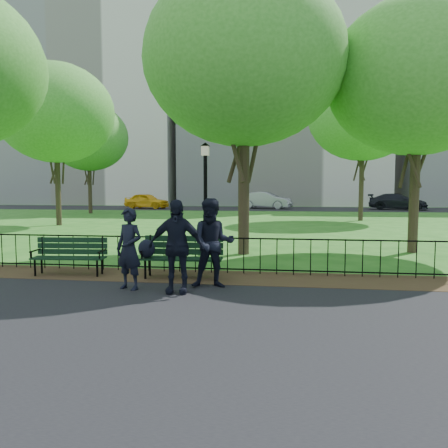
# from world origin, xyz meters

# --- Properties ---
(ground) EXTENTS (120.00, 120.00, 0.00)m
(ground) POSITION_xyz_m (0.00, 0.00, 0.00)
(ground) COLOR #236219
(asphalt_path) EXTENTS (60.00, 9.20, 0.01)m
(asphalt_path) POSITION_xyz_m (0.00, -3.40, 0.01)
(asphalt_path) COLOR black
(asphalt_path) RESTS_ON ground
(dirt_strip) EXTENTS (60.00, 1.60, 0.01)m
(dirt_strip) POSITION_xyz_m (0.00, 1.50, 0.01)
(dirt_strip) COLOR #392817
(dirt_strip) RESTS_ON ground
(far_street) EXTENTS (70.00, 9.00, 0.01)m
(far_street) POSITION_xyz_m (0.00, 35.00, 0.01)
(far_street) COLOR black
(far_street) RESTS_ON ground
(iron_fence) EXTENTS (24.06, 0.06, 1.00)m
(iron_fence) POSITION_xyz_m (0.00, 2.00, 0.50)
(iron_fence) COLOR black
(iron_fence) RESTS_ON ground
(apartment_west) EXTENTS (22.00, 15.00, 26.00)m
(apartment_west) POSITION_xyz_m (-22.00, 48.00, 13.00)
(apartment_west) COLOR white
(apartment_west) RESTS_ON ground
(apartment_mid) EXTENTS (24.00, 15.00, 30.00)m
(apartment_mid) POSITION_xyz_m (2.00, 48.00, 15.00)
(apartment_mid) COLOR silver
(apartment_mid) RESTS_ON ground
(park_bench_main) EXTENTS (1.94, 0.63, 1.06)m
(park_bench_main) POSITION_xyz_m (-0.27, 1.29, 0.64)
(park_bench_main) COLOR black
(park_bench_main) RESTS_ON ground
(park_bench_left_a) EXTENTS (1.76, 0.68, 0.98)m
(park_bench_left_a) POSITION_xyz_m (-2.74, 1.34, 0.56)
(park_bench_left_a) COLOR black
(park_bench_left_a) RESTS_ON ground
(lamppost) EXTENTS (0.31, 0.31, 3.49)m
(lamppost) POSITION_xyz_m (-0.07, 4.86, 1.90)
(lamppost) COLOR black
(lamppost) RESTS_ON ground
(tree_near_e) EXTENTS (6.22, 6.22, 8.67)m
(tree_near_e) POSITION_xyz_m (1.09, 5.23, 6.02)
(tree_near_e) COLOR #2D2116
(tree_near_e) RESTS_ON ground
(tree_mid_e) EXTENTS (5.76, 5.76, 8.03)m
(tree_mid_e) POSITION_xyz_m (6.51, 6.34, 5.58)
(tree_mid_e) COLOR #2D2116
(tree_mid_e) RESTS_ON ground
(tree_mid_w) EXTENTS (6.38, 6.38, 8.89)m
(tree_mid_w) POSITION_xyz_m (-10.14, 14.35, 6.17)
(tree_mid_w) COLOR #2D2116
(tree_mid_w) RESTS_ON ground
(tree_far_e) EXTENTS (6.95, 6.95, 9.69)m
(tree_far_e) POSITION_xyz_m (7.18, 20.26, 6.73)
(tree_far_e) COLOR #2D2116
(tree_far_e) RESTS_ON ground
(tree_far_w) EXTENTS (6.34, 6.34, 8.84)m
(tree_far_w) POSITION_xyz_m (-13.39, 25.35, 6.14)
(tree_far_w) COLOR #2D2116
(tree_far_w) RESTS_ON ground
(person_left) EXTENTS (0.71, 0.59, 1.68)m
(person_left) POSITION_xyz_m (-0.79, 0.07, 0.85)
(person_left) COLOR black
(person_left) RESTS_ON asphalt_path
(person_mid) EXTENTS (0.97, 0.61, 1.87)m
(person_mid) POSITION_xyz_m (0.89, 0.45, 0.95)
(person_mid) COLOR black
(person_mid) RESTS_ON asphalt_path
(person_right) EXTENTS (1.11, 0.49, 1.87)m
(person_right) POSITION_xyz_m (0.24, -0.09, 0.95)
(person_right) COLOR black
(person_right) RESTS_ON asphalt_path
(taxi) EXTENTS (4.76, 2.72, 1.53)m
(taxi) POSITION_xyz_m (-11.33, 33.69, 0.78)
(taxi) COLOR yellow
(taxi) RESTS_ON far_street
(sedan_silver) EXTENTS (5.34, 3.02, 1.66)m
(sedan_silver) POSITION_xyz_m (0.52, 34.89, 0.84)
(sedan_silver) COLOR #929599
(sedan_silver) RESTS_ON far_street
(sedan_dark) EXTENTS (5.64, 3.51, 1.52)m
(sedan_dark) POSITION_xyz_m (12.90, 34.44, 0.77)
(sedan_dark) COLOR black
(sedan_dark) RESTS_ON far_street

